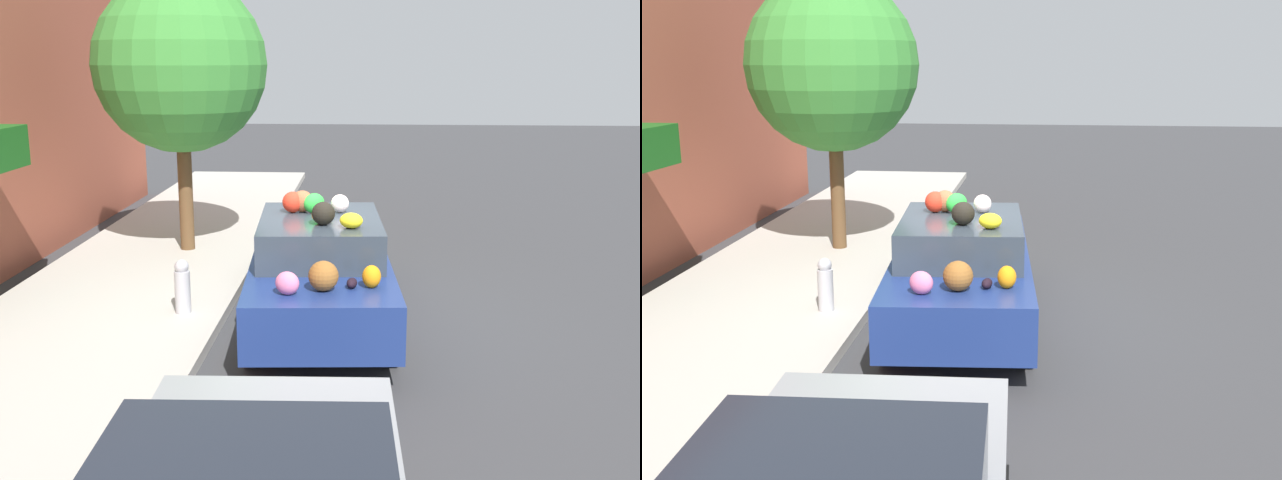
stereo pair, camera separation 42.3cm
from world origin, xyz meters
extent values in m
plane|color=#38383A|center=(0.00, 0.00, 0.00)|extent=(60.00, 60.00, 0.00)
cube|color=#B2ADA3|center=(0.00, 2.70, 0.07)|extent=(24.00, 3.20, 0.14)
cylinder|color=brown|center=(3.07, 2.35, 1.18)|extent=(0.24, 0.24, 2.08)
sphere|color=#388433|center=(3.07, 2.35, 3.22)|extent=(2.84, 2.84, 2.84)
cylinder|color=#B2B2B7|center=(-0.20, 1.62, 0.42)|extent=(0.20, 0.20, 0.55)
sphere|color=#B2B2B7|center=(-0.20, 1.62, 0.75)|extent=(0.18, 0.18, 0.18)
cube|color=navy|center=(0.00, -0.12, 0.63)|extent=(4.60, 2.00, 0.62)
cube|color=#333D47|center=(-0.18, -0.13, 1.17)|extent=(2.12, 1.61, 0.47)
cylinder|color=black|center=(1.33, 0.74, 0.32)|extent=(0.65, 0.23, 0.64)
cylinder|color=black|center=(1.44, -0.78, 0.32)|extent=(0.65, 0.23, 0.64)
cylinder|color=black|center=(-1.44, 0.54, 0.32)|extent=(0.65, 0.23, 0.64)
cylinder|color=black|center=(-1.33, -0.99, 0.32)|extent=(0.65, 0.23, 0.64)
ellipsoid|color=green|center=(1.36, -0.03, 1.11)|extent=(0.45, 0.47, 0.33)
ellipsoid|color=orange|center=(-1.53, -0.77, 1.06)|extent=(0.21, 0.20, 0.24)
sphere|color=red|center=(0.13, 0.23, 1.54)|extent=(0.36, 0.36, 0.27)
sphere|color=black|center=(1.82, 0.47, 1.03)|extent=(0.26, 0.26, 0.19)
sphere|color=black|center=(-0.58, -0.20, 1.55)|extent=(0.34, 0.34, 0.28)
ellipsoid|color=blue|center=(1.74, 0.40, 1.07)|extent=(0.40, 0.34, 0.26)
ellipsoid|color=green|center=(0.99, 0.09, 1.03)|extent=(0.25, 0.24, 0.17)
ellipsoid|color=black|center=(-1.56, -0.56, 0.99)|extent=(0.20, 0.14, 0.11)
ellipsoid|color=brown|center=(1.44, 0.58, 1.08)|extent=(0.31, 0.29, 0.29)
sphere|color=#955132|center=(0.17, 0.12, 1.54)|extent=(0.29, 0.29, 0.28)
ellipsoid|color=olive|center=(1.32, 0.54, 0.99)|extent=(0.19, 0.22, 0.10)
sphere|color=white|center=(0.17, -0.36, 1.52)|extent=(0.25, 0.25, 0.23)
sphere|color=#FB9D0D|center=(1.41, -0.01, 1.03)|extent=(0.20, 0.20, 0.19)
ellipsoid|color=orange|center=(-0.52, -0.17, 1.52)|extent=(0.27, 0.28, 0.23)
sphere|color=pink|center=(1.61, -0.63, 1.02)|extent=(0.20, 0.20, 0.15)
ellipsoid|color=green|center=(0.12, -0.04, 1.53)|extent=(0.36, 0.36, 0.25)
sphere|color=#935A26|center=(-1.67, -0.27, 1.10)|extent=(0.45, 0.45, 0.32)
ellipsoid|color=yellow|center=(-0.73, -0.53, 1.49)|extent=(0.38, 0.38, 0.18)
sphere|color=green|center=(2.00, -0.06, 1.02)|extent=(0.19, 0.19, 0.16)
ellipsoid|color=pink|center=(-1.83, 0.10, 1.06)|extent=(0.27, 0.31, 0.24)
ellipsoid|color=purple|center=(1.75, -0.41, 1.04)|extent=(0.24, 0.21, 0.20)
camera|label=1|loc=(-9.16, -0.73, 3.31)|focal=42.00mm
camera|label=2|loc=(-9.12, -1.15, 3.31)|focal=42.00mm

